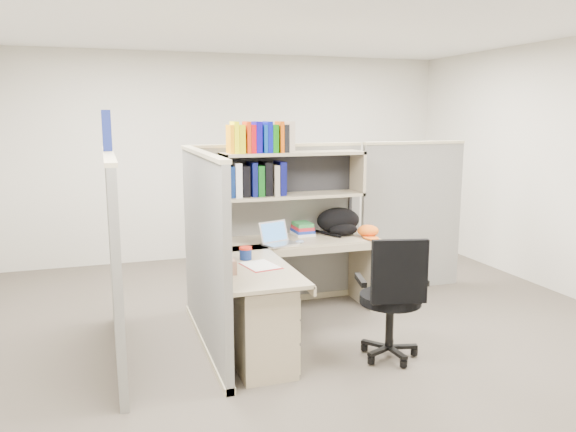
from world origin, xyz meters
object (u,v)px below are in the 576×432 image
object	(u,v)px
backpack	(341,221)
snack_canister	(246,253)
desk	(273,301)
laptop	(280,233)
task_chair	(391,317)

from	to	relation	value
backpack	snack_canister	size ratio (longest dim) A/B	4.15
desk	laptop	xyz separation A→B (m)	(0.28, 0.67, 0.40)
laptop	snack_canister	distance (m)	0.60
desk	laptop	bearing A→B (deg)	67.62
task_chair	laptop	bearing A→B (deg)	116.73
laptop	snack_canister	size ratio (longest dim) A/B	2.81
laptop	backpack	world-z (taller)	backpack
snack_canister	task_chair	size ratio (longest dim) A/B	0.11
snack_canister	task_chair	bearing A→B (deg)	-35.19
desk	snack_canister	distance (m)	0.46
snack_canister	task_chair	world-z (taller)	task_chair
task_chair	desk	bearing A→B (deg)	152.45
laptop	task_chair	xyz separation A→B (m)	(0.56, -1.11, -0.48)
desk	task_chair	world-z (taller)	task_chair
desk	backpack	size ratio (longest dim) A/B	3.93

